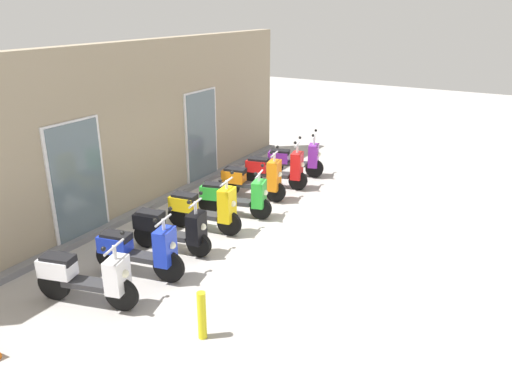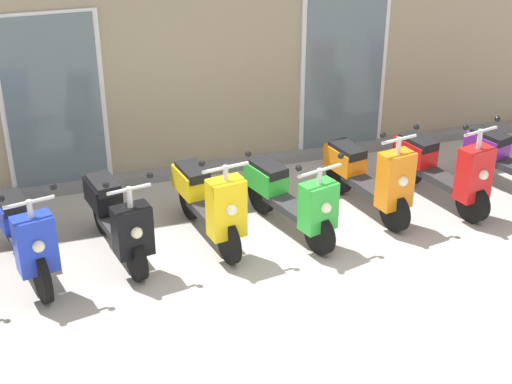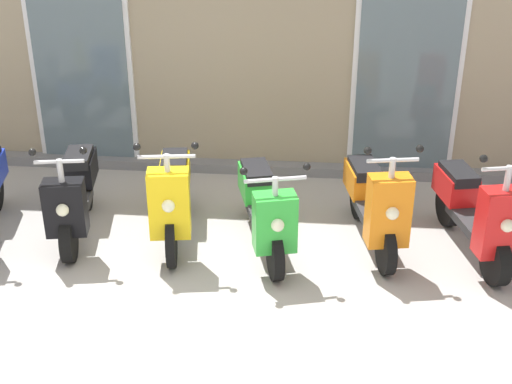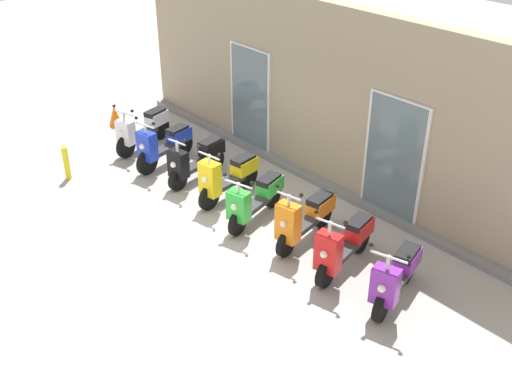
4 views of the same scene
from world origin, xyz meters
name	(u,v)px [view 4 (image 4 of 4)]	position (x,y,z in m)	size (l,w,h in m)	color
ground_plane	(203,226)	(0.00, 0.00, 0.00)	(40.00, 40.00, 0.00)	#A8A39E
storefront_facade	(321,97)	(0.00, 2.93, 1.72)	(10.94, 0.50, 3.55)	gray
scooter_white	(143,128)	(-3.48, 0.96, 0.48)	(0.76, 1.61, 1.16)	black
scooter_blue	(164,144)	(-2.46, 0.84, 0.49)	(0.66, 1.59, 1.22)	black
scooter_black	(196,159)	(-1.50, 0.97, 0.46)	(0.62, 1.53, 1.16)	black
scooter_yellow	(227,176)	(-0.48, 0.96, 0.50)	(0.62, 1.59, 1.24)	black
scooter_green	(255,198)	(0.44, 0.85, 0.45)	(0.78, 1.57, 1.12)	black
scooter_orange	(304,218)	(1.51, 1.01, 0.49)	(0.64, 1.57, 1.26)	black
scooter_red	(344,245)	(2.47, 0.94, 0.47)	(0.70, 1.58, 1.27)	black
scooter_purple	(396,276)	(3.50, 0.94, 0.45)	(0.77, 1.49, 1.21)	black
traffic_cone	(115,115)	(-5.01, 1.11, 0.26)	(0.32, 0.32, 0.52)	orange
curb_bollard	(66,163)	(-3.27, -0.98, 0.35)	(0.12, 0.12, 0.70)	yellow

